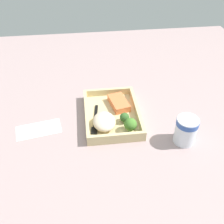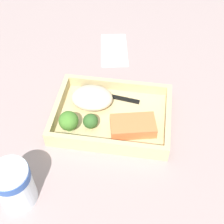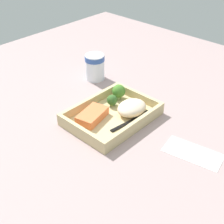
{
  "view_description": "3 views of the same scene",
  "coord_description": "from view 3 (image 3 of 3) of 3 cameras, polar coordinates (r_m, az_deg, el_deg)",
  "views": [
    {
      "loc": [
        74.58,
        -9.06,
        66.18
      ],
      "look_at": [
        0.0,
        0.0,
        2.7
      ],
      "focal_mm": 42.0,
      "sensor_mm": 36.0,
      "label": 1
    },
    {
      "loc": [
        -7.28,
        48.46,
        58.15
      ],
      "look_at": [
        0.0,
        0.0,
        2.7
      ],
      "focal_mm": 50.0,
      "sensor_mm": 36.0,
      "label": 2
    },
    {
      "loc": [
        -58.78,
        -54.73,
        58.09
      ],
      "look_at": [
        0.0,
        0.0,
        2.7
      ],
      "focal_mm": 50.0,
      "sensor_mm": 36.0,
      "label": 3
    }
  ],
  "objects": [
    {
      "name": "ground_plane",
      "position": [
        1.0,
        -0.0,
        -1.75
      ],
      "size": [
        160.0,
        160.0,
        2.0
      ],
      "primitive_type": "cube",
      "color": "#A28989"
    },
    {
      "name": "takeout_tray",
      "position": [
        0.99,
        -0.0,
        -1.0
      ],
      "size": [
        27.56,
        20.26,
        1.2
      ],
      "primitive_type": "cube",
      "color": "#CCB681",
      "rests_on": "ground_plane"
    },
    {
      "name": "tray_rim",
      "position": [
        0.98,
        -0.0,
        -0.05
      ],
      "size": [
        27.56,
        20.26,
        2.81
      ],
      "color": "#CCB681",
      "rests_on": "takeout_tray"
    },
    {
      "name": "salmon_fillet",
      "position": [
        0.97,
        -3.63,
        -0.65
      ],
      "size": [
        11.36,
        8.12,
        2.62
      ],
      "primitive_type": "cube",
      "rotation": [
        0.0,
        0.0,
        0.22
      ],
      "color": "#EF7541",
      "rests_on": "takeout_tray"
    },
    {
      "name": "mashed_potatoes",
      "position": [
        0.99,
        3.64,
        0.79
      ],
      "size": [
        10.23,
        8.19,
        4.02
      ],
      "primitive_type": "ellipsoid",
      "color": "beige",
      "rests_on": "takeout_tray"
    },
    {
      "name": "broccoli_floret_1",
      "position": [
        1.06,
        1.24,
        3.8
      ],
      "size": [
        4.53,
        4.53,
        5.25
      ],
      "color": "#86A666",
      "rests_on": "takeout_tray"
    },
    {
      "name": "broccoli_floret_2",
      "position": [
        1.02,
        -0.0,
        2.17
      ],
      "size": [
        3.52,
        3.52,
        3.93
      ],
      "color": "#7E9D52",
      "rests_on": "takeout_tray"
    },
    {
      "name": "fork",
      "position": [
        0.97,
        4.04,
        -1.43
      ],
      "size": [
        15.88,
        3.82,
        0.44
      ],
      "color": "black",
      "rests_on": "takeout_tray"
    },
    {
      "name": "paper_cup",
      "position": [
        1.19,
        -3.15,
        8.45
      ],
      "size": [
        7.41,
        7.41,
        9.92
      ],
      "color": "white",
      "rests_on": "ground_plane"
    },
    {
      "name": "receipt_slip",
      "position": [
        0.89,
        14.57,
        -7.23
      ],
      "size": [
        10.41,
        16.97,
        0.24
      ],
      "primitive_type": "cube",
      "rotation": [
        0.0,
        0.0,
        0.18
      ],
      "color": "white",
      "rests_on": "ground_plane"
    }
  ]
}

